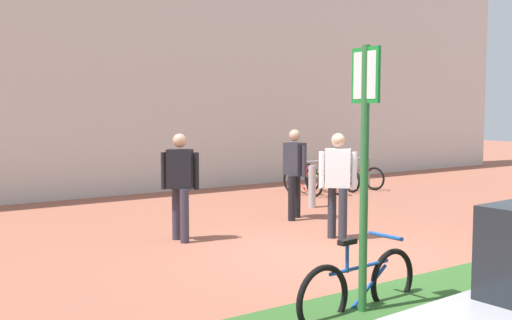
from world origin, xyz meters
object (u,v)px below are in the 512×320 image
Objects in this scene: parking_sign_post at (365,147)px; person_casual_tan at (338,179)px; person_suited_navy at (180,180)px; bollard_steel at (312,187)px; bike_at_sign at (360,287)px; person_suited_dark at (295,168)px; bike_rack_cluster at (332,178)px.

person_casual_tan is (2.42, 3.06, -0.77)m from parking_sign_post.
person_suited_navy is (0.27, 4.37, -0.77)m from parking_sign_post.
person_casual_tan reaches higher than bollard_steel.
person_casual_tan is at bearing 51.64° from parking_sign_post.
bollard_steel is (4.02, 5.61, 0.10)m from bike_at_sign.
person_suited_navy is at bearing -169.43° from person_suited_dark.
bollard_steel is at bearing 54.39° from bike_at_sign.
person_suited_navy reaches higher than bike_at_sign.
bike_at_sign is at bearing -129.80° from bike_rack_cluster.
person_suited_dark is (2.95, 4.87, -0.77)m from parking_sign_post.
parking_sign_post reaches higher than bike_rack_cluster.
person_suited_dark is 1.00× the size of person_casual_tan.
parking_sign_post is at bearing -128.36° from person_casual_tan.
bike_rack_cluster is 4.10m from person_suited_dark.
bike_at_sign is 3.82m from person_casual_tan.
bike_rack_cluster is 1.55× the size of person_casual_tan.
person_suited_dark is 1.88m from person_casual_tan.
bollard_steel is 4.10m from person_suited_navy.
person_suited_navy reaches higher than bike_rack_cluster.
bike_rack_cluster is at bearing 50.20° from bike_at_sign.
person_suited_dark reaches higher than bike_rack_cluster.
person_casual_tan reaches higher than bike_at_sign.
bike_rack_cluster is at bearing 49.37° from person_casual_tan.
person_casual_tan is at bearing -122.10° from bollard_steel.
bike_rack_cluster is at bearing 50.29° from parking_sign_post.
person_casual_tan is at bearing -130.63° from bike_rack_cluster.
person_suited_navy is at bearing 148.76° from person_casual_tan.
bike_rack_cluster is at bearing 38.30° from person_suited_dark.
bike_at_sign is at bearing -92.56° from person_suited_navy.
bike_rack_cluster is 1.55× the size of person_suited_navy.
parking_sign_post is 1.41m from bike_at_sign.
parking_sign_post is at bearing -123.11° from bike_at_sign.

